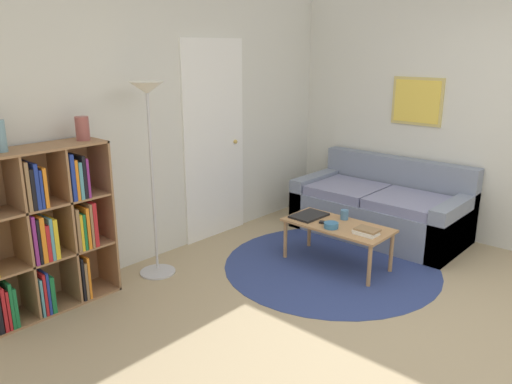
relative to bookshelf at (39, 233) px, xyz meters
The scene contains 15 objects.
ground_plane 2.95m from the bookshelf, 58.70° to the right, with size 14.00×14.00×0.00m, color tan.
wall_back 1.67m from the bookshelf, ahead, with size 7.24×0.11×2.60m.
wall_right 3.88m from the bookshelf, 17.35° to the right, with size 0.08×5.65×2.60m.
rug 2.52m from the bookshelf, 29.70° to the right, with size 1.98×1.98×0.01m.
bookshelf is the anchor object (origin of this frame).
floor_lamp 1.20m from the bookshelf, ahead, with size 0.32×0.32×1.69m.
couch 3.42m from the bookshelf, 19.33° to the right, with size 0.90×1.75×0.79m.
coffee_table 2.51m from the bookshelf, 29.36° to the right, with size 0.47×0.98×0.40m.
laptop 2.36m from the bookshelf, 22.58° to the right, with size 0.35×0.26×0.02m.
bowl 2.40m from the bookshelf, 31.06° to the right, with size 0.13×0.13×0.05m.
book_stack_on_table 2.64m from the bookshelf, 36.11° to the right, with size 0.15×0.21×0.05m.
cup 2.63m from the bookshelf, 27.21° to the right, with size 0.07×0.07×0.09m.
remote 2.42m from the bookshelf, 28.65° to the right, with size 0.09×0.16×0.02m.
bottle_right 0.78m from the bookshelf, behind, with size 0.08×0.08×0.27m.
vase_on_shelf 0.85m from the bookshelf, ahead, with size 0.10×0.10×0.18m.
Camera 1 is at (-3.01, -1.07, 1.95)m, focal length 35.00 mm.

